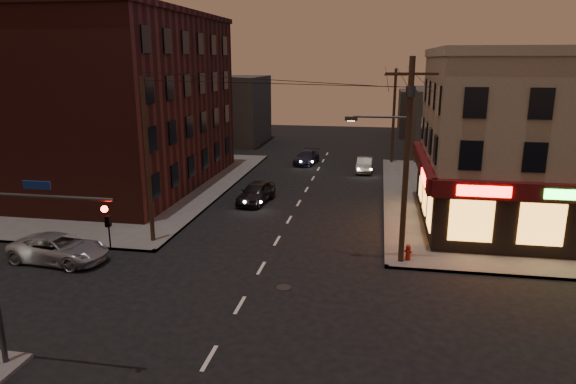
% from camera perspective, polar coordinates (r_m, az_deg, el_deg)
% --- Properties ---
extents(ground, '(120.00, 120.00, 0.00)m').
position_cam_1_polar(ground, '(22.12, -5.38, -12.42)').
color(ground, black).
rests_on(ground, ground).
extents(sidewalk_ne, '(24.00, 28.00, 0.15)m').
position_cam_1_polar(sidewalk_ne, '(41.21, 27.49, -1.07)').
color(sidewalk_ne, '#514F4C').
rests_on(sidewalk_ne, ground).
extents(sidewalk_nw, '(24.00, 28.00, 0.15)m').
position_cam_1_polar(sidewalk_nw, '(45.70, -21.08, 1.01)').
color(sidewalk_nw, '#514F4C').
rests_on(sidewalk_nw, ground).
extents(pizza_building, '(15.85, 12.85, 10.50)m').
position_cam_1_polar(pizza_building, '(34.37, 27.87, 5.08)').
color(pizza_building, tan).
rests_on(pizza_building, sidewalk_ne).
extents(brick_apartment, '(12.00, 20.00, 13.00)m').
position_cam_1_polar(brick_apartment, '(43.00, -17.82, 9.39)').
color(brick_apartment, '#441A16').
rests_on(brick_apartment, sidewalk_nw).
extents(bg_building_ne_a, '(10.00, 12.00, 7.00)m').
position_cam_1_polar(bg_building_ne_a, '(57.97, 18.66, 7.35)').
color(bg_building_ne_a, '#3F3D3A').
rests_on(bg_building_ne_a, ground).
extents(bg_building_nw, '(9.00, 10.00, 8.00)m').
position_cam_1_polar(bg_building_nw, '(63.97, -6.81, 9.06)').
color(bg_building_nw, '#3F3D3A').
rests_on(bg_building_nw, ground).
extents(bg_building_ne_b, '(8.00, 8.00, 6.00)m').
position_cam_1_polar(bg_building_ne_b, '(71.61, 15.45, 8.42)').
color(bg_building_ne_b, '#3F3D3A').
rests_on(bg_building_ne_b, ground).
extents(utility_pole_main, '(4.20, 0.44, 10.00)m').
position_cam_1_polar(utility_pole_main, '(25.16, 12.83, 4.47)').
color(utility_pole_main, '#382619').
rests_on(utility_pole_main, sidewalk_ne).
extents(utility_pole_far, '(0.26, 0.26, 9.00)m').
position_cam_1_polar(utility_pole_far, '(51.26, 11.66, 8.26)').
color(utility_pole_far, '#382619').
rests_on(utility_pole_far, sidewalk_ne).
extents(utility_pole_west, '(0.24, 0.24, 9.00)m').
position_cam_1_polar(utility_pole_west, '(28.75, -15.32, 3.29)').
color(utility_pole_west, '#382619').
rests_on(utility_pole_west, sidewalk_nw).
extents(traffic_signal, '(4.49, 0.32, 6.47)m').
position_cam_1_polar(traffic_signal, '(18.26, -27.84, -5.89)').
color(traffic_signal, '#333538').
rests_on(traffic_signal, ground).
extents(suv_cross, '(5.24, 2.82, 1.40)m').
position_cam_1_polar(suv_cross, '(28.63, -24.09, -5.75)').
color(suv_cross, gray).
rests_on(suv_cross, ground).
extents(sedan_near, '(2.34, 4.62, 1.51)m').
position_cam_1_polar(sedan_near, '(36.78, -3.56, -0.04)').
color(sedan_near, black).
rests_on(sedan_near, ground).
extents(sedan_mid, '(1.49, 3.96, 1.29)m').
position_cam_1_polar(sedan_mid, '(47.39, 8.51, 3.00)').
color(sedan_mid, slate).
rests_on(sedan_mid, ground).
extents(sedan_far, '(2.37, 4.61, 1.28)m').
position_cam_1_polar(sedan_far, '(50.52, 2.08, 3.86)').
color(sedan_far, '#191A33').
rests_on(sedan_far, ground).
extents(fire_hydrant, '(0.37, 0.37, 0.81)m').
position_cam_1_polar(fire_hydrant, '(26.74, 13.20, -6.47)').
color(fire_hydrant, maroon).
rests_on(fire_hydrant, sidewalk_ne).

